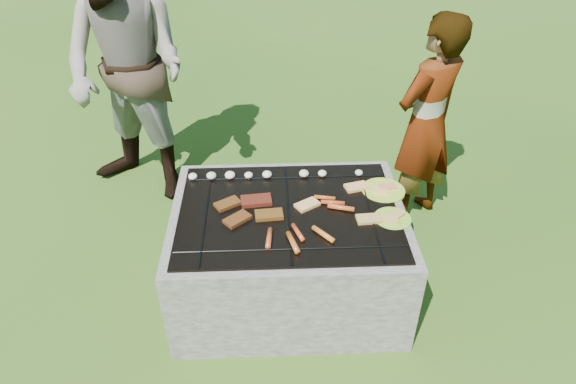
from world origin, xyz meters
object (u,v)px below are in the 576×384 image
fire_pit (288,255)px  plate_far (383,190)px  cook (426,124)px  bystander (127,71)px  plate_near (393,218)px

fire_pit → plate_far: (0.56, 0.17, 0.33)m
cook → bystander: bystander is taller
plate_near → plate_far: bearing=89.9°
fire_pit → plate_near: plate_near is taller
cook → bystander: size_ratio=0.76×
fire_pit → plate_far: 0.67m
plate_far → cook: 0.69m
plate_far → plate_near: size_ratio=1.17×
plate_near → bystander: size_ratio=0.13×
bystander → plate_far: bearing=-2.0°
fire_pit → cook: (0.94, 0.73, 0.45)m
fire_pit → plate_near: bearing=-9.5°
fire_pit → plate_near: 0.66m
fire_pit → cook: bearing=37.8°
plate_far → bystander: size_ratio=0.15×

